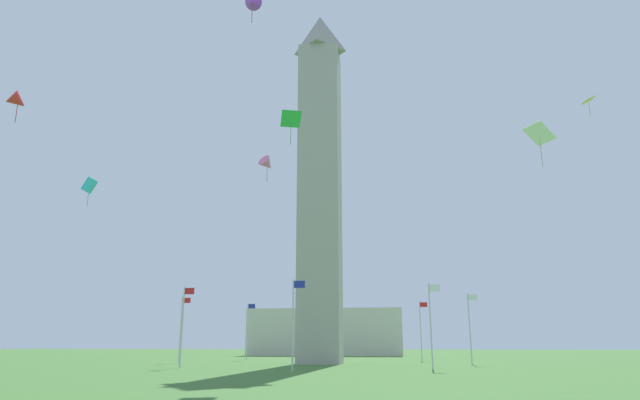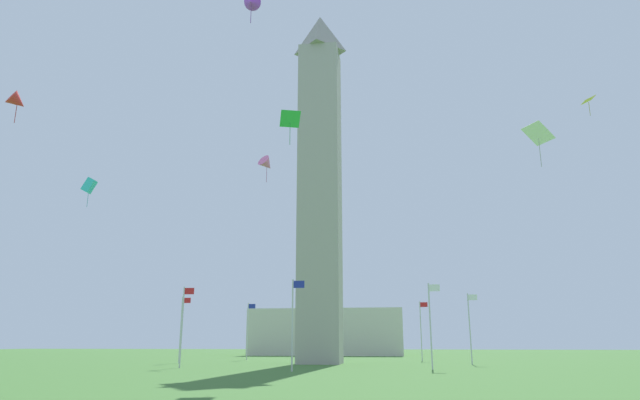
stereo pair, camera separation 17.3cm
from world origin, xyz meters
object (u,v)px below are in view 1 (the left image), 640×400
(flagpole_s, at_px, (181,326))
(flagpole_nw, at_px, (431,321))
(obelisk_monument, at_px, (320,176))
(kite_green_diamond, at_px, (291,120))
(flagpole_e, at_px, (336,329))
(kite_purple_delta, at_px, (252,2))
(flagpole_sw, at_px, (183,323))
(kite_pink_delta, at_px, (267,164))
(flagpole_se, at_px, (248,328))
(distant_building, at_px, (328,332))
(kite_cyan_box, at_px, (89,185))
(flagpole_w, at_px, (294,320))
(flagpole_n, at_px, (470,325))
(kite_white_diamond, at_px, (539,134))
(kite_yellow_diamond, at_px, (588,101))
(flagpole_ne, at_px, (421,328))
(kite_red_delta, at_px, (18,101))

(flagpole_s, bearing_deg, flagpole_nw, -22.50)
(obelisk_monument, height_order, kite_green_diamond, obelisk_monument)
(flagpole_e, height_order, kite_purple_delta, kite_purple_delta)
(flagpole_sw, bearing_deg, kite_pink_delta, -20.20)
(flagpole_sw, bearing_deg, kite_green_diamond, -43.83)
(obelisk_monument, distance_m, flagpole_se, 25.26)
(distant_building, bearing_deg, kite_cyan_box, -104.86)
(flagpole_w, bearing_deg, flagpole_s, 135.00)
(obelisk_monument, xyz_separation_m, flagpole_nw, (12.24, -12.18, -18.51))
(flagpole_n, bearing_deg, kite_white_diamond, -87.84)
(obelisk_monument, height_order, kite_yellow_diamond, obelisk_monument)
(flagpole_nw, bearing_deg, flagpole_s, 157.50)
(flagpole_ne, bearing_deg, kite_red_delta, -122.24)
(flagpole_nw, height_order, kite_purple_delta, kite_purple_delta)
(flagpole_se, distance_m, kite_white_diamond, 54.37)
(flagpole_ne, xyz_separation_m, flagpole_nw, (-0.00, -24.37, 0.00))
(kite_red_delta, xyz_separation_m, kite_cyan_box, (-4.16, 16.54, -1.24))
(flagpole_se, relative_size, kite_yellow_diamond, 4.03)
(flagpole_s, distance_m, flagpole_w, 24.37)
(kite_purple_delta, bearing_deg, kite_cyan_box, 144.87)
(flagpole_w, bearing_deg, flagpole_se, 112.50)
(flagpole_ne, relative_size, kite_yellow_diamond, 4.03)
(flagpole_e, relative_size, flagpole_s, 1.00)
(distant_building, bearing_deg, flagpole_se, -103.32)
(flagpole_e, xyz_separation_m, kite_white_diamond, (18.42, -48.65, 10.90))
(flagpole_w, bearing_deg, flagpole_n, 45.00)
(flagpole_s, height_order, kite_green_diamond, kite_green_diamond)
(obelisk_monument, xyz_separation_m, flagpole_sw, (-12.12, -12.18, -18.51))
(flagpole_n, xyz_separation_m, flagpole_ne, (-5.05, 12.18, 0.00))
(obelisk_monument, bearing_deg, flagpole_n, 0.00)
(flagpole_w, bearing_deg, kite_cyan_box, 179.57)
(kite_yellow_diamond, height_order, distant_building, kite_yellow_diamond)
(flagpole_se, xyz_separation_m, distant_building, (7.56, 31.95, -0.06))
(flagpole_n, relative_size, flagpole_sw, 1.00)
(flagpole_n, height_order, flagpole_sw, same)
(flagpole_e, distance_m, kite_green_diamond, 44.93)
(obelisk_monument, relative_size, kite_red_delta, 19.35)
(kite_green_diamond, bearing_deg, flagpole_e, 91.39)
(flagpole_s, bearing_deg, distant_building, 74.05)
(flagpole_w, distance_m, distant_building, 61.53)
(flagpole_nw, relative_size, kite_green_diamond, 2.92)
(flagpole_nw, xyz_separation_m, kite_pink_delta, (-15.34, -3.32, 15.13))
(kite_pink_delta, relative_size, kite_cyan_box, 0.91)
(flagpole_nw, height_order, kite_green_diamond, kite_green_diamond)
(flagpole_n, height_order, kite_yellow_diamond, kite_yellow_diamond)
(kite_green_diamond, distance_m, kite_yellow_diamond, 31.21)
(flagpole_s, bearing_deg, flagpole_n, -0.00)
(flagpole_s, bearing_deg, kite_white_diamond, -41.39)
(obelisk_monument, distance_m, flagpole_n, 25.33)
(kite_white_diamond, bearing_deg, flagpole_s, 138.61)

